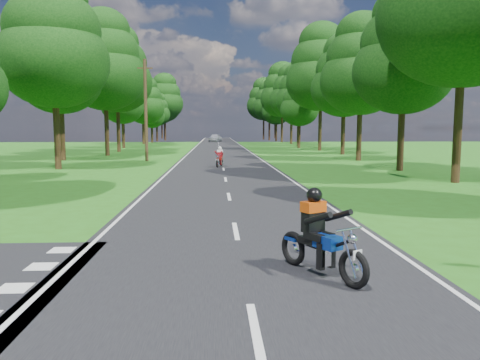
{
  "coord_description": "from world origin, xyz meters",
  "views": [
    {
      "loc": [
        -0.5,
        -9.66,
        2.62
      ],
      "look_at": [
        0.21,
        4.0,
        1.1
      ],
      "focal_mm": 35.0,
      "sensor_mm": 36.0,
      "label": 1
    }
  ],
  "objects": [
    {
      "name": "main_road",
      "position": [
        0.0,
        50.0,
        0.01
      ],
      "size": [
        7.0,
        140.0,
        0.02
      ],
      "primitive_type": "cube",
      "color": "black",
      "rests_on": "ground"
    },
    {
      "name": "road_markings",
      "position": [
        -0.14,
        48.13,
        0.02
      ],
      "size": [
        7.4,
        140.0,
        0.01
      ],
      "color": "silver",
      "rests_on": "main_road"
    },
    {
      "name": "telegraph_pole",
      "position": [
        -6.0,
        28.0,
        4.07
      ],
      "size": [
        1.2,
        0.26,
        8.0
      ],
      "color": "#382616",
      "rests_on": "ground"
    },
    {
      "name": "rider_far_red",
      "position": [
        -0.24,
        21.9,
        0.71
      ],
      "size": [
        0.88,
        1.73,
        1.38
      ],
      "primitive_type": null,
      "rotation": [
        0.0,
        0.0,
        -0.21
      ],
      "color": "#B11D0D",
      "rests_on": "main_road"
    },
    {
      "name": "distant_car",
      "position": [
        -0.55,
        80.35,
        0.79
      ],
      "size": [
        2.95,
        4.82,
        1.53
      ],
      "primitive_type": "imported",
      "rotation": [
        0.0,
        0.0,
        -0.27
      ],
      "color": "silver",
      "rests_on": "main_road"
    },
    {
      "name": "treeline",
      "position": [
        1.43,
        60.06,
        8.25
      ],
      "size": [
        40.0,
        115.35,
        14.78
      ],
      "color": "black",
      "rests_on": "ground"
    },
    {
      "name": "rider_near_blue",
      "position": [
        1.35,
        -1.7,
        0.8
      ],
      "size": [
        1.46,
        1.94,
        1.56
      ],
      "primitive_type": null,
      "rotation": [
        0.0,
        0.0,
        0.51
      ],
      "color": "navy",
      "rests_on": "main_road"
    },
    {
      "name": "ground",
      "position": [
        0.0,
        0.0,
        0.0
      ],
      "size": [
        160.0,
        160.0,
        0.0
      ],
      "primitive_type": "plane",
      "color": "#286016",
      "rests_on": "ground"
    }
  ]
}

